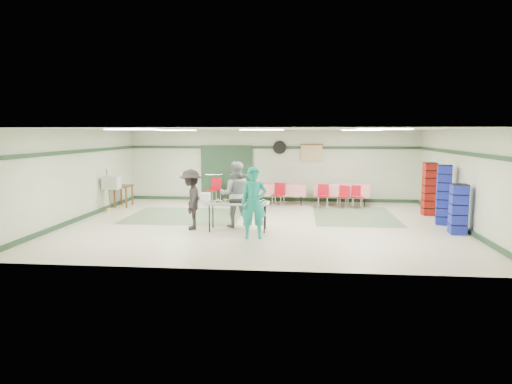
# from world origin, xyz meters

# --- Properties ---
(floor) EXTENTS (11.00, 11.00, 0.00)m
(floor) POSITION_xyz_m (0.00, 0.00, 0.00)
(floor) COLOR beige
(floor) RESTS_ON ground
(ceiling) EXTENTS (11.00, 11.00, 0.00)m
(ceiling) POSITION_xyz_m (0.00, 0.00, 2.70)
(ceiling) COLOR silver
(ceiling) RESTS_ON wall_back
(wall_back) EXTENTS (11.00, 0.00, 11.00)m
(wall_back) POSITION_xyz_m (0.00, 4.50, 1.35)
(wall_back) COLOR beige
(wall_back) RESTS_ON floor
(wall_front) EXTENTS (11.00, 0.00, 11.00)m
(wall_front) POSITION_xyz_m (0.00, -4.50, 1.35)
(wall_front) COLOR beige
(wall_front) RESTS_ON floor
(wall_left) EXTENTS (0.00, 9.00, 9.00)m
(wall_left) POSITION_xyz_m (-5.50, 0.00, 1.35)
(wall_left) COLOR beige
(wall_left) RESTS_ON floor
(wall_right) EXTENTS (0.00, 9.00, 9.00)m
(wall_right) POSITION_xyz_m (5.50, 0.00, 1.35)
(wall_right) COLOR beige
(wall_right) RESTS_ON floor
(trim_back) EXTENTS (11.00, 0.06, 0.10)m
(trim_back) POSITION_xyz_m (0.00, 4.47, 2.05)
(trim_back) COLOR #1F3A24
(trim_back) RESTS_ON wall_back
(baseboard_back) EXTENTS (11.00, 0.06, 0.12)m
(baseboard_back) POSITION_xyz_m (0.00, 4.47, 0.06)
(baseboard_back) COLOR #1F3A24
(baseboard_back) RESTS_ON floor
(trim_left) EXTENTS (0.06, 9.00, 0.10)m
(trim_left) POSITION_xyz_m (-5.47, 0.00, 2.05)
(trim_left) COLOR #1F3A24
(trim_left) RESTS_ON wall_back
(baseboard_left) EXTENTS (0.06, 9.00, 0.12)m
(baseboard_left) POSITION_xyz_m (-5.47, 0.00, 0.06)
(baseboard_left) COLOR #1F3A24
(baseboard_left) RESTS_ON floor
(trim_right) EXTENTS (0.06, 9.00, 0.10)m
(trim_right) POSITION_xyz_m (5.47, 0.00, 2.05)
(trim_right) COLOR #1F3A24
(trim_right) RESTS_ON wall_back
(baseboard_right) EXTENTS (0.06, 9.00, 0.12)m
(baseboard_right) POSITION_xyz_m (5.47, 0.00, 0.06)
(baseboard_right) COLOR #1F3A24
(baseboard_right) RESTS_ON floor
(green_patch_a) EXTENTS (3.50, 3.00, 0.01)m
(green_patch_a) POSITION_xyz_m (-2.50, 1.00, 0.00)
(green_patch_a) COLOR #607858
(green_patch_a) RESTS_ON floor
(green_patch_b) EXTENTS (2.50, 3.50, 0.01)m
(green_patch_b) POSITION_xyz_m (2.80, 1.50, 0.00)
(green_patch_b) COLOR #607858
(green_patch_b) RESTS_ON floor
(double_door_left) EXTENTS (0.90, 0.06, 2.10)m
(double_door_left) POSITION_xyz_m (-2.20, 4.44, 1.05)
(double_door_left) COLOR gray
(double_door_left) RESTS_ON floor
(double_door_right) EXTENTS (0.90, 0.06, 2.10)m
(double_door_right) POSITION_xyz_m (-1.25, 4.44, 1.05)
(double_door_right) COLOR gray
(double_door_right) RESTS_ON floor
(door_frame) EXTENTS (2.00, 0.03, 2.15)m
(door_frame) POSITION_xyz_m (-1.73, 4.42, 1.05)
(door_frame) COLOR #1F3A24
(door_frame) RESTS_ON floor
(wall_fan) EXTENTS (0.50, 0.10, 0.50)m
(wall_fan) POSITION_xyz_m (0.30, 4.44, 2.05)
(wall_fan) COLOR black
(wall_fan) RESTS_ON wall_back
(scroll_banner) EXTENTS (0.80, 0.02, 0.60)m
(scroll_banner) POSITION_xyz_m (1.50, 4.44, 1.85)
(scroll_banner) COLOR tan
(scroll_banner) RESTS_ON wall_back
(serving_table) EXTENTS (1.68, 0.71, 0.76)m
(serving_table) POSITION_xyz_m (-0.56, -1.00, 0.71)
(serving_table) COLOR #ADAEA9
(serving_table) RESTS_ON floor
(sheet_tray_right) EXTENTS (0.60, 0.46, 0.02)m
(sheet_tray_right) POSITION_xyz_m (-0.07, -1.03, 0.77)
(sheet_tray_right) COLOR silver
(sheet_tray_right) RESTS_ON serving_table
(sheet_tray_mid) EXTENTS (0.58, 0.44, 0.02)m
(sheet_tray_mid) POSITION_xyz_m (-0.72, -0.86, 0.77)
(sheet_tray_mid) COLOR silver
(sheet_tray_mid) RESTS_ON serving_table
(sheet_tray_left) EXTENTS (0.56, 0.43, 0.02)m
(sheet_tray_left) POSITION_xyz_m (-1.08, -1.11, 0.77)
(sheet_tray_left) COLOR silver
(sheet_tray_left) RESTS_ON serving_table
(baking_pan) EXTENTS (0.45, 0.29, 0.08)m
(baking_pan) POSITION_xyz_m (-0.54, -1.02, 0.80)
(baking_pan) COLOR black
(baking_pan) RESTS_ON serving_table
(foam_box_stack) EXTENTS (0.26, 0.24, 0.24)m
(foam_box_stack) POSITION_xyz_m (-1.45, -0.91, 0.88)
(foam_box_stack) COLOR white
(foam_box_stack) RESTS_ON serving_table
(volunteer_teal) EXTENTS (0.70, 0.51, 1.77)m
(volunteer_teal) POSITION_xyz_m (-0.04, -1.84, 0.88)
(volunteer_teal) COLOR #159285
(volunteer_teal) RESTS_ON floor
(volunteer_grey) EXTENTS (0.94, 0.77, 1.81)m
(volunteer_grey) POSITION_xyz_m (-0.70, -0.47, 0.91)
(volunteer_grey) COLOR gray
(volunteer_grey) RESTS_ON floor
(volunteer_dark) EXTENTS (0.84, 1.17, 1.63)m
(volunteer_dark) POSITION_xyz_m (-1.84, -0.93, 0.82)
(volunteer_dark) COLOR black
(volunteer_dark) RESTS_ON floor
(dining_table_a) EXTENTS (2.02, 1.08, 0.77)m
(dining_table_a) POSITION_xyz_m (2.59, 3.60, 0.57)
(dining_table_a) COLOR red
(dining_table_a) RESTS_ON floor
(dining_table_b) EXTENTS (1.80, 0.85, 0.77)m
(dining_table_b) POSITION_xyz_m (0.39, 3.60, 0.57)
(dining_table_b) COLOR red
(dining_table_b) RESTS_ON floor
(chair_a) EXTENTS (0.47, 0.47, 0.78)m
(chair_a) POSITION_xyz_m (2.60, 3.02, 0.47)
(chair_a) COLOR #B30E18
(chair_a) RESTS_ON floor
(chair_b) EXTENTS (0.42, 0.42, 0.82)m
(chair_b) POSITION_xyz_m (1.89, 3.03, 0.50)
(chair_b) COLOR #B30E18
(chair_b) RESTS_ON floor
(chair_c) EXTENTS (0.37, 0.37, 0.79)m
(chair_c) POSITION_xyz_m (3.05, 3.03, 0.48)
(chair_c) COLOR #B30E18
(chair_c) RESTS_ON floor
(chair_d) EXTENTS (0.49, 0.49, 0.84)m
(chair_d) POSITION_xyz_m (0.35, 3.03, 0.52)
(chair_d) COLOR #B30E18
(chair_d) RESTS_ON floor
(chair_loose_a) EXTENTS (0.44, 0.44, 0.89)m
(chair_loose_a) POSITION_xyz_m (-1.27, 4.09, 0.55)
(chair_loose_a) COLOR #B30E18
(chair_loose_a) RESTS_ON floor
(chair_loose_b) EXTENTS (0.53, 0.53, 0.92)m
(chair_loose_b) POSITION_xyz_m (-2.09, 3.89, 0.57)
(chair_loose_b) COLOR #B30E18
(chair_loose_b) RESTS_ON floor
(crate_stack_blue_a) EXTENTS (0.44, 0.44, 1.70)m
(crate_stack_blue_a) POSITION_xyz_m (5.15, 0.41, 0.85)
(crate_stack_blue_a) COLOR #1A24A0
(crate_stack_blue_a) RESTS_ON floor
(crate_stack_red) EXTENTS (0.38, 0.38, 1.67)m
(crate_stack_red) POSITION_xyz_m (5.15, 1.89, 0.84)
(crate_stack_red) COLOR maroon
(crate_stack_red) RESTS_ON floor
(crate_stack_blue_b) EXTENTS (0.43, 0.43, 1.30)m
(crate_stack_blue_b) POSITION_xyz_m (5.15, -0.86, 0.65)
(crate_stack_blue_b) COLOR #1A24A0
(crate_stack_blue_b) RESTS_ON floor
(printer_table) EXTENTS (0.54, 0.81, 0.74)m
(printer_table) POSITION_xyz_m (-5.15, 2.63, 0.63)
(printer_table) COLOR brown
(printer_table) RESTS_ON floor
(office_printer) EXTENTS (0.54, 0.48, 0.41)m
(office_printer) POSITION_xyz_m (-5.15, 1.62, 0.95)
(office_printer) COLOR #A5A5A1
(office_printer) RESTS_ON printer_table
(broom) EXTENTS (0.06, 0.23, 1.38)m
(broom) POSITION_xyz_m (-5.23, 1.56, 0.72)
(broom) COLOR brown
(broom) RESTS_ON floor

